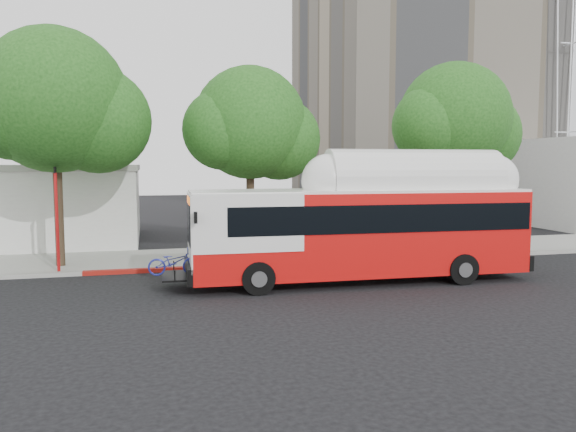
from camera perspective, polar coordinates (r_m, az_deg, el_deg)
The scene contains 10 objects.
ground at distance 20.07m, azimuth 2.15°, elevation -7.07°, with size 120.00×120.00×0.00m, color black.
sidewalk at distance 26.25m, azimuth -1.85°, elevation -3.95°, with size 60.00×5.00×0.15m, color gray.
curb_strip at distance 23.75m, azimuth -0.51°, elevation -4.93°, with size 60.00×0.30×0.15m, color gray.
red_curb_segment at distance 23.23m, azimuth -7.74°, elevation -5.20°, with size 10.00×0.32×0.16m, color maroon.
street_tree_left at distance 24.66m, azimuth -21.48°, elevation 10.31°, with size 6.67×5.80×9.74m.
street_tree_mid at distance 25.40m, azimuth -3.00°, elevation 8.93°, with size 5.75×5.00×8.62m.
street_tree_right at distance 28.92m, azimuth 17.23°, elevation 8.96°, with size 6.21×5.40×9.18m.
apartment_tower at distance 54.05m, azimuth 12.85°, elevation 19.46°, with size 18.00×18.00×37.00m.
transit_bus at distance 20.56m, azimuth 7.58°, elevation -1.68°, with size 13.19×3.11×3.88m.
signal_pole at distance 23.34m, azimuth -22.42°, elevation -0.37°, with size 0.12×0.40×4.19m.
Camera 1 is at (-5.53, -18.81, 4.31)m, focal length 35.00 mm.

